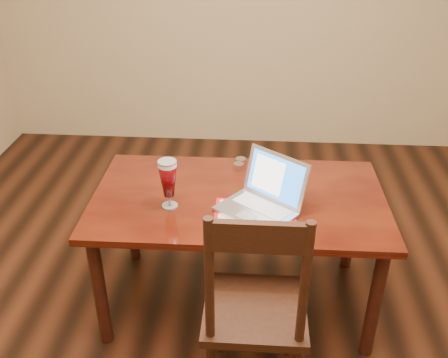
{
  "coord_description": "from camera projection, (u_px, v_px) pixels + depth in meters",
  "views": [
    {
      "loc": [
        0.11,
        -1.94,
        2.11
      ],
      "look_at": [
        -0.05,
        0.29,
        0.82
      ],
      "focal_mm": 40.0,
      "sensor_mm": 36.0,
      "label": 1
    }
  ],
  "objects": [
    {
      "name": "room_shell",
      "position": [
        232.0,
        0.0,
        1.86
      ],
      "size": [
        4.51,
        5.01,
        2.71
      ],
      "color": "#C9B186",
      "rests_on": "ground"
    },
    {
      "name": "dining_table",
      "position": [
        238.0,
        209.0,
        2.66
      ],
      "size": [
        1.55,
        0.88,
        0.98
      ],
      "rotation": [
        0.0,
        0.0,
        0.01
      ],
      "color": "#4F190A",
      "rests_on": "ground"
    },
    {
      "name": "ground",
      "position": [
        229.0,
        335.0,
        2.73
      ],
      "size": [
        5.0,
        5.0,
        0.0
      ],
      "primitive_type": "plane",
      "color": "black",
      "rests_on": "ground"
    },
    {
      "name": "dining_chair",
      "position": [
        255.0,
        310.0,
        2.2
      ],
      "size": [
        0.46,
        0.44,
        1.08
      ],
      "rotation": [
        0.0,
        0.0,
        0.0
      ],
      "color": "black",
      "rests_on": "ground"
    }
  ]
}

